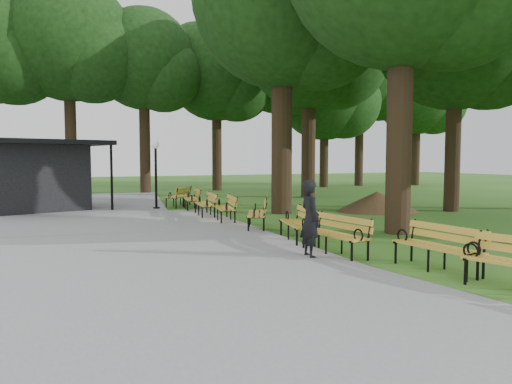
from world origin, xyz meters
name	(u,v)px	position (x,y,z in m)	size (l,w,h in m)	color
ground	(364,263)	(0.00, 0.00, 0.00)	(100.00, 100.00, 0.00)	#2C5F1B
path	(135,252)	(-4.00, 3.00, 0.03)	(12.00, 38.00, 0.06)	gray
person	(310,219)	(-0.73, 0.91, 0.83)	(0.60, 0.40, 1.65)	black
kiosk	(36,176)	(-6.03, 13.27, 1.41)	(4.50, 3.91, 2.82)	black
lamp_post	(156,160)	(-1.52, 11.85, 2.06)	(0.32, 0.32, 2.83)	black
dirt_mound	(377,201)	(6.41, 7.63, 0.39)	(2.85, 2.85, 0.79)	#47301C
bench_2	(437,247)	(0.84, -1.07, 0.44)	(1.90, 0.64, 0.88)	gold
bench_3	(334,235)	(-0.08, 0.97, 0.44)	(1.90, 0.64, 0.88)	gold
bench_4	(297,224)	(0.05, 2.85, 0.44)	(1.90, 0.64, 0.88)	gold
bench_5	(256,214)	(0.03, 5.29, 0.44)	(1.90, 0.64, 0.88)	gold
bench_6	(224,208)	(-0.26, 7.27, 0.44)	(1.90, 0.64, 0.88)	gold
bench_7	(205,204)	(-0.45, 8.79, 0.44)	(1.90, 0.64, 0.88)	gold
bench_8	(191,199)	(-0.23, 11.20, 0.44)	(1.90, 0.64, 0.88)	gold
bench_9	(178,197)	(-0.36, 12.71, 0.44)	(1.90, 0.64, 0.88)	gold
lawn_tree_1	(456,27)	(9.13, 6.40, 7.23)	(6.47, 6.47, 10.50)	black
lawn_tree_4	(309,41)	(7.44, 14.76, 8.38)	(7.34, 7.34, 12.09)	black
tree_backdrop	(240,68)	(6.55, 22.16, 8.15)	(36.81, 8.56, 16.30)	black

